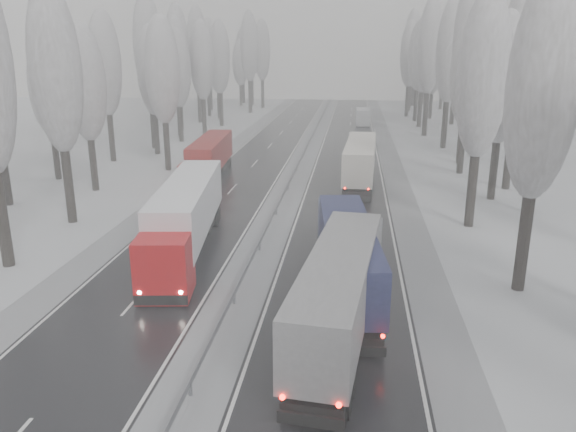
% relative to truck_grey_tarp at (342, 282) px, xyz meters
% --- Properties ---
extents(carriageway_right, '(7.50, 200.00, 0.03)m').
position_rel_truck_grey_tarp_xyz_m(carriageway_right, '(-0.28, 20.07, -2.41)').
color(carriageway_right, black).
rests_on(carriageway_right, ground).
extents(carriageway_left, '(7.50, 200.00, 0.03)m').
position_rel_truck_grey_tarp_xyz_m(carriageway_left, '(-10.78, 20.07, -2.41)').
color(carriageway_left, black).
rests_on(carriageway_left, ground).
extents(median_slush, '(3.00, 200.00, 0.04)m').
position_rel_truck_grey_tarp_xyz_m(median_slush, '(-5.53, 20.07, -2.40)').
color(median_slush, '#96999D').
rests_on(median_slush, ground).
extents(shoulder_right, '(2.40, 200.00, 0.04)m').
position_rel_truck_grey_tarp_xyz_m(shoulder_right, '(4.67, 20.07, -2.40)').
color(shoulder_right, '#96999D').
rests_on(shoulder_right, ground).
extents(shoulder_left, '(2.40, 200.00, 0.04)m').
position_rel_truck_grey_tarp_xyz_m(shoulder_left, '(-15.73, 20.07, -2.40)').
color(shoulder_left, '#96999D').
rests_on(shoulder_left, ground).
extents(median_guardrail, '(0.12, 200.00, 0.76)m').
position_rel_truck_grey_tarp_xyz_m(median_guardrail, '(-5.53, 20.05, -1.82)').
color(median_guardrail, slate).
rests_on(median_guardrail, ground).
extents(tree_16, '(3.60, 3.60, 16.53)m').
position_rel_truck_grey_tarp_xyz_m(tree_16, '(9.51, 5.74, 8.25)').
color(tree_16, black).
rests_on(tree_16, ground).
extents(tree_18, '(3.60, 3.60, 16.58)m').
position_rel_truck_grey_tarp_xyz_m(tree_18, '(8.98, 17.10, 8.28)').
color(tree_18, black).
rests_on(tree_18, ground).
extents(tree_19, '(3.60, 3.60, 14.57)m').
position_rel_truck_grey_tarp_xyz_m(tree_19, '(14.49, 21.10, 7.00)').
color(tree_19, black).
rests_on(tree_19, ground).
extents(tree_20, '(3.60, 3.60, 15.71)m').
position_rel_truck_grey_tarp_xyz_m(tree_20, '(12.37, 25.23, 7.72)').
color(tree_20, black).
rests_on(tree_20, ground).
extents(tree_21, '(3.60, 3.60, 18.62)m').
position_rel_truck_grey_tarp_xyz_m(tree_21, '(14.60, 29.23, 9.58)').
color(tree_21, black).
rests_on(tree_21, ground).
extents(tree_22, '(3.60, 3.60, 15.86)m').
position_rel_truck_grey_tarp_xyz_m(tree_22, '(11.49, 35.67, 7.82)').
color(tree_22, black).
rests_on(tree_22, ground).
extents(tree_23, '(3.60, 3.60, 13.55)m').
position_rel_truck_grey_tarp_xyz_m(tree_23, '(17.78, 39.67, 6.35)').
color(tree_23, black).
rests_on(tree_23, ground).
extents(tree_24, '(3.60, 3.60, 20.49)m').
position_rel_truck_grey_tarp_xyz_m(tree_24, '(12.37, 41.09, 10.77)').
color(tree_24, black).
rests_on(tree_24, ground).
extents(tree_25, '(3.60, 3.60, 19.44)m').
position_rel_truck_grey_tarp_xyz_m(tree_25, '(19.28, 45.09, 10.10)').
color(tree_25, black).
rests_on(tree_25, ground).
extents(tree_26, '(3.60, 3.60, 18.78)m').
position_rel_truck_grey_tarp_xyz_m(tree_26, '(12.04, 51.34, 9.68)').
color(tree_26, black).
rests_on(tree_26, ground).
extents(tree_27, '(3.60, 3.60, 17.62)m').
position_rel_truck_grey_tarp_xyz_m(tree_27, '(19.19, 55.34, 8.94)').
color(tree_27, black).
rests_on(tree_27, ground).
extents(tree_28, '(3.60, 3.60, 19.62)m').
position_rel_truck_grey_tarp_xyz_m(tree_28, '(10.81, 62.02, 10.22)').
color(tree_28, black).
rests_on(tree_28, ground).
extents(tree_29, '(3.60, 3.60, 18.11)m').
position_rel_truck_grey_tarp_xyz_m(tree_29, '(18.18, 66.02, 9.25)').
color(tree_29, black).
rests_on(tree_29, ground).
extents(tree_30, '(3.60, 3.60, 17.86)m').
position_rel_truck_grey_tarp_xyz_m(tree_30, '(11.04, 71.77, 9.10)').
color(tree_30, black).
rests_on(tree_30, ground).
extents(tree_31, '(3.60, 3.60, 18.58)m').
position_rel_truck_grey_tarp_xyz_m(tree_31, '(16.95, 75.77, 9.55)').
color(tree_31, black).
rests_on(tree_31, ground).
extents(tree_32, '(3.60, 3.60, 17.33)m').
position_rel_truck_grey_tarp_xyz_m(tree_32, '(11.10, 79.28, 8.76)').
color(tree_32, black).
rests_on(tree_32, ground).
extents(tree_33, '(3.60, 3.60, 14.33)m').
position_rel_truck_grey_tarp_xyz_m(tree_33, '(14.24, 83.28, 6.84)').
color(tree_33, black).
rests_on(tree_33, ground).
extents(tree_34, '(3.60, 3.60, 17.63)m').
position_rel_truck_grey_tarp_xyz_m(tree_34, '(10.20, 86.38, 8.95)').
color(tree_34, black).
rests_on(tree_34, ground).
extents(tree_35, '(3.60, 3.60, 18.25)m').
position_rel_truck_grey_tarp_xyz_m(tree_35, '(19.42, 90.38, 9.35)').
color(tree_35, black).
rests_on(tree_35, ground).
extents(tree_36, '(3.60, 3.60, 20.23)m').
position_rel_truck_grey_tarp_xyz_m(tree_36, '(11.51, 96.23, 10.60)').
color(tree_36, black).
rests_on(tree_36, ground).
extents(tree_37, '(3.60, 3.60, 16.37)m').
position_rel_truck_grey_tarp_xyz_m(tree_37, '(18.49, 100.23, 8.14)').
color(tree_37, black).
rests_on(tree_37, ground).
extents(tree_38, '(3.60, 3.60, 17.97)m').
position_rel_truck_grey_tarp_xyz_m(tree_38, '(13.20, 106.79, 9.17)').
color(tree_38, black).
rests_on(tree_38, ground).
extents(tree_39, '(3.60, 3.60, 16.19)m').
position_rel_truck_grey_tarp_xyz_m(tree_39, '(16.02, 110.79, 8.03)').
color(tree_39, black).
rests_on(tree_39, ground).
extents(tree_58, '(3.60, 3.60, 17.21)m').
position_rel_truck_grey_tarp_xyz_m(tree_58, '(-20.65, 14.63, 8.68)').
color(tree_58, black).
rests_on(tree_58, ground).
extents(tree_60, '(3.60, 3.60, 14.84)m').
position_rel_truck_grey_tarp_xyz_m(tree_60, '(-23.28, 24.27, 7.17)').
color(tree_60, black).
rests_on(tree_60, ground).
extents(tree_61, '(3.60, 3.60, 13.95)m').
position_rel_truck_grey_tarp_xyz_m(tree_61, '(-29.05, 28.27, 6.60)').
color(tree_61, black).
rests_on(tree_61, ground).
extents(tree_62, '(3.60, 3.60, 16.04)m').
position_rel_truck_grey_tarp_xyz_m(tree_62, '(-19.47, 33.80, 7.94)').
color(tree_62, black).
rests_on(tree_62, ground).
extents(tree_63, '(3.60, 3.60, 16.88)m').
position_rel_truck_grey_tarp_xyz_m(tree_63, '(-27.38, 37.80, 8.47)').
color(tree_63, black).
rests_on(tree_63, ground).
extents(tree_64, '(3.60, 3.60, 15.42)m').
position_rel_truck_grey_tarp_xyz_m(tree_64, '(-23.79, 42.78, 7.54)').
color(tree_64, black).
rests_on(tree_64, ground).
extents(tree_65, '(3.60, 3.60, 19.48)m').
position_rel_truck_grey_tarp_xyz_m(tree_65, '(-25.58, 46.78, 10.13)').
color(tree_65, black).
rests_on(tree_65, ground).
extents(tree_66, '(3.60, 3.60, 15.23)m').
position_rel_truck_grey_tarp_xyz_m(tree_66, '(-23.69, 52.42, 7.42)').
color(tree_66, black).
rests_on(tree_66, ground).
extents(tree_67, '(3.60, 3.60, 17.09)m').
position_rel_truck_grey_tarp_xyz_m(tree_67, '(-25.07, 56.42, 8.61)').
color(tree_67, black).
rests_on(tree_67, ground).
extents(tree_68, '(3.60, 3.60, 16.65)m').
position_rel_truck_grey_tarp_xyz_m(tree_68, '(-22.11, 59.18, 8.33)').
color(tree_68, black).
rests_on(tree_68, ground).
extents(tree_69, '(3.60, 3.60, 19.35)m').
position_rel_truck_grey_tarp_xyz_m(tree_69, '(-26.95, 63.18, 10.04)').
color(tree_69, black).
rests_on(tree_69, ground).
extents(tree_70, '(3.60, 3.60, 17.09)m').
position_rel_truck_grey_tarp_xyz_m(tree_70, '(-21.85, 69.26, 8.61)').
color(tree_70, black).
rests_on(tree_70, ground).
extents(tree_71, '(3.60, 3.60, 19.61)m').
position_rel_truck_grey_tarp_xyz_m(tree_71, '(-26.61, 73.26, 10.21)').
color(tree_71, black).
rests_on(tree_71, ground).
extents(tree_72, '(3.60, 3.60, 15.11)m').
position_rel_truck_grey_tarp_xyz_m(tree_72, '(-24.46, 78.60, 7.34)').
color(tree_72, black).
rests_on(tree_72, ground).
extents(tree_73, '(3.60, 3.60, 17.22)m').
position_rel_truck_grey_tarp_xyz_m(tree_73, '(-27.35, 82.60, 8.69)').
color(tree_73, black).
rests_on(tree_73, ground).
extents(tree_74, '(3.60, 3.60, 19.68)m').
position_rel_truck_grey_tarp_xyz_m(tree_74, '(-20.60, 89.40, 10.25)').
color(tree_74, black).
rests_on(tree_74, ground).
extents(tree_75, '(3.60, 3.60, 18.60)m').
position_rel_truck_grey_tarp_xyz_m(tree_75, '(-29.73, 93.40, 9.57)').
color(tree_75, black).
rests_on(tree_75, ground).
extents(tree_76, '(3.60, 3.60, 18.55)m').
position_rel_truck_grey_tarp_xyz_m(tree_76, '(-19.58, 98.79, 9.53)').
color(tree_76, black).
rests_on(tree_76, ground).
extents(tree_77, '(3.60, 3.60, 14.32)m').
position_rel_truck_grey_tarp_xyz_m(tree_77, '(-25.19, 102.79, 6.84)').
color(tree_77, black).
rests_on(tree_77, ground).
extents(tree_78, '(3.60, 3.60, 19.55)m').
position_rel_truck_grey_tarp_xyz_m(tree_78, '(-23.09, 105.38, 10.17)').
color(tree_78, black).
rests_on(tree_78, ground).
extents(tree_79, '(3.60, 3.60, 17.07)m').
position_rel_truck_grey_tarp_xyz_m(tree_79, '(-25.86, 109.38, 8.59)').
color(tree_79, black).
rests_on(tree_79, ground).
extents(truck_grey_tarp, '(4.30, 16.31, 4.15)m').
position_rel_truck_grey_tarp_xyz_m(truck_grey_tarp, '(0.00, 0.00, 0.00)').
color(truck_grey_tarp, '#56565C').
rests_on(truck_grey_tarp, ground).
extents(truck_blue_box, '(3.94, 15.50, 3.94)m').
position_rel_truck_grey_tarp_xyz_m(truck_blue_box, '(0.08, 4.78, -0.12)').
color(truck_blue_box, '#1F2A4F').
rests_on(truck_blue_box, ground).
extents(truck_cream_box, '(3.34, 16.53, 4.22)m').
position_rel_truck_grey_tarp_xyz_m(truck_cream_box, '(1.05, 29.82, 0.04)').
color(truck_cream_box, beige).
rests_on(truck_cream_box, ground).
extents(box_truck_distant, '(2.29, 7.38, 2.75)m').
position_rel_truck_grey_tarp_xyz_m(box_truck_distant, '(1.78, 73.17, -1.02)').
color(box_truck_distant, '#ADB1B5').
rests_on(box_truck_distant, ground).
extents(truck_red_white, '(4.83, 17.54, 4.46)m').
position_rel_truck_grey_tarp_xyz_m(truck_red_white, '(-10.08, 9.11, 0.18)').
color(truck_red_white, '#B90A0E').
rests_on(truck_red_white, ground).
extents(truck_red_red, '(3.54, 15.78, 4.02)m').
position_rel_truck_grey_tarp_xyz_m(truck_red_red, '(-13.74, 29.21, -0.08)').
color(truck_red_red, '#B20F0A').
rests_on(truck_red_red, ground).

